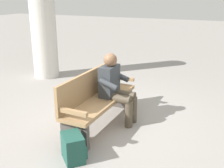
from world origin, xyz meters
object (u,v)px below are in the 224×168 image
Objects in this scene: backpack at (73,148)px; bench_near at (97,98)px; person_seated at (115,86)px; support_pillar at (42,15)px.

bench_near is at bearing -169.27° from backpack.
support_pillar is at bearing -120.97° from person_seated.
backpack is 4.28m from support_pillar.
support_pillar is (-3.00, -2.71, 1.39)m from backpack.
backpack is 0.13× the size of support_pillar.
person_seated is 0.38× the size of support_pillar.
support_pillar reaches higher than backpack.
support_pillar is (-1.72, -2.74, 0.94)m from person_seated.
backpack is at bearing 11.83° from bench_near.
support_pillar reaches higher than person_seated.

